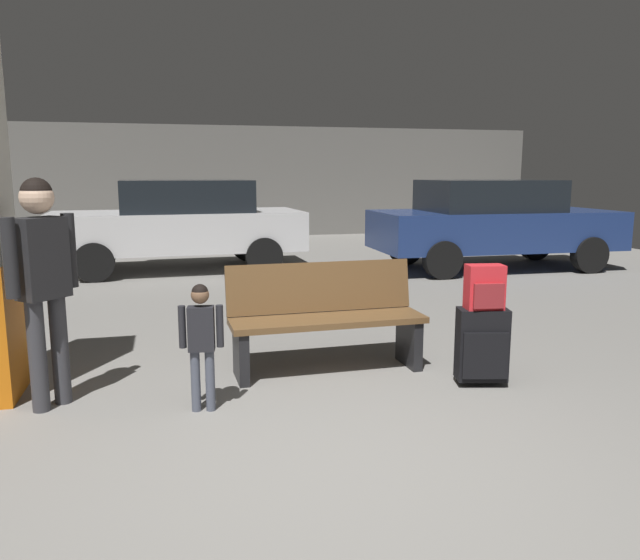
# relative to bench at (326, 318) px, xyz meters

# --- Properties ---
(ground_plane) EXTENTS (18.00, 18.00, 0.10)m
(ground_plane) POSITION_rel_bench_xyz_m (-0.38, 2.23, -0.49)
(ground_plane) COLOR gray
(garage_back_wall) EXTENTS (18.00, 0.12, 2.80)m
(garage_back_wall) POSITION_rel_bench_xyz_m (-0.38, 11.09, 0.96)
(garage_back_wall) COLOR slate
(garage_back_wall) RESTS_ON ground_plane
(bench) EXTENTS (1.61, 0.56, 0.89)m
(bench) POSITION_rel_bench_xyz_m (0.00, 0.00, 0.00)
(bench) COLOR brown
(bench) RESTS_ON ground_plane
(suitcase) EXTENTS (0.42, 0.30, 0.60)m
(suitcase) POSITION_rel_bench_xyz_m (1.08, -0.66, -0.12)
(suitcase) COLOR black
(suitcase) RESTS_ON ground_plane
(backpack_bright) EXTENTS (0.30, 0.23, 0.34)m
(backpack_bright) POSITION_rel_bench_xyz_m (1.08, -0.66, 0.33)
(backpack_bright) COLOR red
(backpack_bright) RESTS_ON suitcase
(child) EXTENTS (0.30, 0.20, 0.89)m
(child) POSITION_rel_bench_xyz_m (-1.05, -0.67, 0.11)
(child) COLOR #4C5160
(child) RESTS_ON ground_plane
(adult) EXTENTS (0.40, 0.42, 1.60)m
(adult) POSITION_rel_bench_xyz_m (-2.08, -0.34, 0.55)
(adult) COLOR #38383D
(adult) RESTS_ON ground_plane
(parked_car_far) EXTENTS (4.16, 1.92, 1.51)m
(parked_car_far) POSITION_rel_bench_xyz_m (-1.03, 5.76, 0.36)
(parked_car_far) COLOR silver
(parked_car_far) RESTS_ON ground_plane
(parked_car_side) EXTENTS (4.13, 1.86, 1.51)m
(parked_car_side) POSITION_rel_bench_xyz_m (4.15, 4.65, 0.36)
(parked_car_side) COLOR navy
(parked_car_side) RESTS_ON ground_plane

